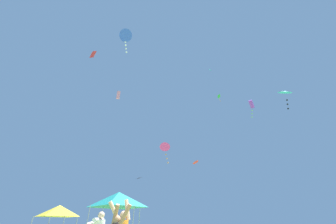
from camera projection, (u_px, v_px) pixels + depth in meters
The scene contains 12 objects.
canopy_tent_yellow at pixel (60, 211), 16.25m from camera, with size 2.71×2.71×2.90m.
canopy_tent_teal at pixel (119, 200), 15.54m from camera, with size 3.52×3.52×3.76m.
kite_pink_box at pixel (119, 95), 30.86m from camera, with size 0.77×1.01×1.33m.
kite_purple_box at pixel (252, 104), 25.30m from camera, with size 0.91×1.04×2.42m.
kite_cyan_diamond at pixel (211, 70), 37.01m from camera, with size 0.62×0.61×0.51m.
kite_green_diamond at pixel (220, 97), 43.58m from camera, with size 0.80×0.83×1.76m.
kite_black_diamond at pixel (140, 178), 29.27m from camera, with size 1.14×1.10×0.44m.
kite_magenta_delta at pixel (166, 147), 26.82m from camera, with size 1.46×1.27×2.87m.
kite_blue_delta at pixel (126, 36), 15.98m from camera, with size 1.41×1.42×2.14m.
kite_red_diamond at pixel (93, 54), 20.83m from camera, with size 0.62×0.74×0.87m.
kite_cyan_delta at pixel (286, 92), 21.02m from camera, with size 1.64×1.57×2.71m.
kite_red_delta at pixel (196, 162), 29.18m from camera, with size 1.20×1.23×0.55m.
Camera 1 is at (0.63, -6.38, 1.37)m, focal length 20.71 mm.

